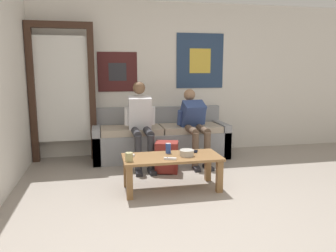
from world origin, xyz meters
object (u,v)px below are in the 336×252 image
Objects in this scene: person_seated_adult at (141,121)px; game_controller_near_left at (170,159)px; cell_phone at (195,151)px; couch at (160,140)px; pillar_candle at (129,157)px; ceramic_bowl at (187,152)px; game_controller_near_right at (131,156)px; person_seated_teen at (194,122)px; backpack at (167,158)px; drink_can_blue at (168,148)px; coffee_table at (172,162)px.

person_seated_adult reaches higher than game_controller_near_left.
person_seated_adult is 1.13m from cell_phone.
couch is 19.50× the size of pillar_candle.
game_controller_near_right is at bearing 173.59° from ceramic_bowl.
person_seated_teen is 2.60× the size of backpack.
drink_can_blue is (-0.15, -1.34, 0.18)m from couch.
backpack is at bearing 81.14° from game_controller_near_left.
cell_phone is at bearing 37.34° from game_controller_near_left.
drink_can_blue is 0.49m from game_controller_near_right.
ceramic_bowl is at bearing -88.44° from couch.
pillar_candle is at bearing -103.53° from person_seated_adult.
person_seated_teen reaches higher than ceramic_bowl.
backpack is 0.75m from ceramic_bowl.
cell_phone is at bearing 16.99° from pillar_candle.
coffee_table is 1.04× the size of person_seated_teen.
person_seated_teen is 10.05× the size of pillar_candle.
person_seated_adult is 9.15× the size of game_controller_near_right.
person_seated_adult is at bearing -132.46° from couch.
pillar_candle is (-0.60, -0.79, 0.26)m from backpack.
backpack is at bearing -94.37° from couch.
game_controller_near_right is at bearing 174.81° from coffee_table.
person_seated_teen is at bearing -37.11° from couch.
person_seated_adult is 1.12× the size of person_seated_teen.
couch is 14.88× the size of game_controller_near_left.
couch is 1.65m from game_controller_near_left.
cell_phone is at bearing -81.88° from couch.
pillar_candle is at bearing -132.15° from person_seated_teen.
person_seated_adult is at bearing 127.05° from backpack.
drink_can_blue is (-0.01, 0.14, 0.14)m from coffee_table.
person_seated_adult is 1.27m from game_controller_near_left.
drink_can_blue is (-0.62, -0.98, -0.15)m from person_seated_teen.
game_controller_near_left reaches higher than coffee_table.
person_seated_teen reaches higher than drink_can_blue.
person_seated_adult is 8.33× the size of cell_phone.
coffee_table is 1.31m from person_seated_teen.
couch is 14.48× the size of cell_phone.
coffee_table is at bearing -77.80° from person_seated_adult.
backpack is 1.02m from pillar_candle.
coffee_table is (-0.14, -1.48, 0.05)m from couch.
couch is at bearing 83.35° from game_controller_near_left.
ceramic_bowl is (-0.43, -1.16, -0.17)m from person_seated_teen.
pillar_candle reaches higher than backpack.
backpack reaches higher than coffee_table.
drink_can_blue is 0.82× the size of cell_phone.
game_controller_near_left is (-0.19, -1.63, 0.13)m from couch.
pillar_candle reaches higher than ceramic_bowl.
ceramic_bowl is at bearing -42.43° from drink_can_blue.
person_seated_teen is at bearing 40.50° from backpack.
person_seated_adult is 0.98m from drink_can_blue.
person_seated_adult is 1.25m from pillar_candle.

